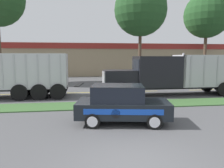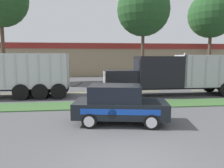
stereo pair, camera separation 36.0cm
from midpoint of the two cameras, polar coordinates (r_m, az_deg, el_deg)
name	(u,v)px [view 1 (the left image)]	position (r m, az deg, el deg)	size (l,w,h in m)	color
ground_plane	(135,165)	(6.45, 4.26, -20.37)	(600.00, 600.00, 0.00)	#515154
grass_verge	(105,105)	(13.51, -2.67, -5.48)	(120.00, 2.14, 0.06)	#3D6633
centre_line_3	(14,94)	(19.25, -24.79, -2.43)	(2.40, 0.14, 0.01)	yellow
centre_line_4	(82,93)	(18.44, -8.49, -2.24)	(2.40, 0.14, 0.01)	yellow
centre_line_5	(144,91)	(19.18, 7.87, -1.87)	(2.40, 0.14, 0.01)	yellow
centre_line_6	(202,90)	(21.31, 21.97, -1.43)	(2.40, 0.14, 0.01)	yellow
dump_truck_mid	(169,75)	(17.54, 14.18, 2.27)	(12.18, 2.58, 3.26)	black
rally_car	(121,104)	(9.86, 1.37, -5.19)	(4.38, 2.53, 1.76)	black
store_building_backdrop	(120,59)	(39.73, 1.76, 6.46)	(42.25, 12.10, 5.05)	#9E896B
tree_behind_left	(141,4)	(27.83, 7.10, 19.98)	(6.31, 6.31, 13.30)	brown
tree_behind_centre	(207,11)	(37.47, 23.33, 17.20)	(6.83, 6.83, 14.36)	brown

